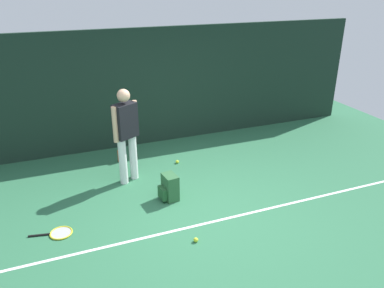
{
  "coord_description": "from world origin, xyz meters",
  "views": [
    {
      "loc": [
        -1.99,
        -4.65,
        3.37
      ],
      "look_at": [
        0.0,
        0.4,
        1.0
      ],
      "focal_mm": 35.66,
      "sensor_mm": 36.0,
      "label": 1
    }
  ],
  "objects_px": {
    "tennis_player": "(126,131)",
    "tennis_ball_near_player": "(196,240)",
    "tennis_ball_by_fence": "(177,162)",
    "water_bottle": "(119,156)",
    "tennis_racket": "(59,233)",
    "backpack": "(169,188)"
  },
  "relations": [
    {
      "from": "water_bottle",
      "to": "tennis_racket",
      "type": "bearing_deg",
      "value": -122.7
    },
    {
      "from": "tennis_player",
      "to": "tennis_racket",
      "type": "bearing_deg",
      "value": 14.41
    },
    {
      "from": "tennis_player",
      "to": "tennis_ball_near_player",
      "type": "xyz_separation_m",
      "value": [
        0.46,
        -2.07,
        -0.93
      ]
    },
    {
      "from": "tennis_racket",
      "to": "tennis_ball_by_fence",
      "type": "relative_size",
      "value": 9.62
    },
    {
      "from": "tennis_ball_near_player",
      "to": "backpack",
      "type": "bearing_deg",
      "value": 89.25
    },
    {
      "from": "tennis_player",
      "to": "backpack",
      "type": "height_order",
      "value": "tennis_player"
    },
    {
      "from": "tennis_racket",
      "to": "backpack",
      "type": "relative_size",
      "value": 1.44
    },
    {
      "from": "tennis_player",
      "to": "water_bottle",
      "type": "xyz_separation_m",
      "value": [
        -0.01,
        0.82,
        -0.85
      ]
    },
    {
      "from": "tennis_racket",
      "to": "tennis_ball_near_player",
      "type": "distance_m",
      "value": 1.97
    },
    {
      "from": "backpack",
      "to": "tennis_ball_by_fence",
      "type": "bearing_deg",
      "value": 147.94
    },
    {
      "from": "backpack",
      "to": "tennis_ball_by_fence",
      "type": "relative_size",
      "value": 6.67
    },
    {
      "from": "tennis_player",
      "to": "tennis_ball_near_player",
      "type": "height_order",
      "value": "tennis_player"
    },
    {
      "from": "tennis_player",
      "to": "tennis_ball_by_fence",
      "type": "xyz_separation_m",
      "value": [
        1.03,
        0.33,
        -0.93
      ]
    },
    {
      "from": "tennis_player",
      "to": "tennis_racket",
      "type": "height_order",
      "value": "tennis_player"
    },
    {
      "from": "water_bottle",
      "to": "tennis_ball_near_player",
      "type": "bearing_deg",
      "value": -80.78
    },
    {
      "from": "tennis_racket",
      "to": "water_bottle",
      "type": "xyz_separation_m",
      "value": [
        1.29,
        2.01,
        0.11
      ]
    },
    {
      "from": "tennis_player",
      "to": "backpack",
      "type": "bearing_deg",
      "value": 90.72
    },
    {
      "from": "tennis_ball_near_player",
      "to": "tennis_ball_by_fence",
      "type": "xyz_separation_m",
      "value": [
        0.57,
        2.41,
        0.0
      ]
    },
    {
      "from": "tennis_player",
      "to": "tennis_ball_by_fence",
      "type": "bearing_deg",
      "value": 169.86
    },
    {
      "from": "tennis_player",
      "to": "tennis_ball_near_player",
      "type": "relative_size",
      "value": 25.76
    },
    {
      "from": "backpack",
      "to": "water_bottle",
      "type": "bearing_deg",
      "value": -171.06
    },
    {
      "from": "tennis_ball_by_fence",
      "to": "tennis_ball_near_player",
      "type": "bearing_deg",
      "value": -103.43
    }
  ]
}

